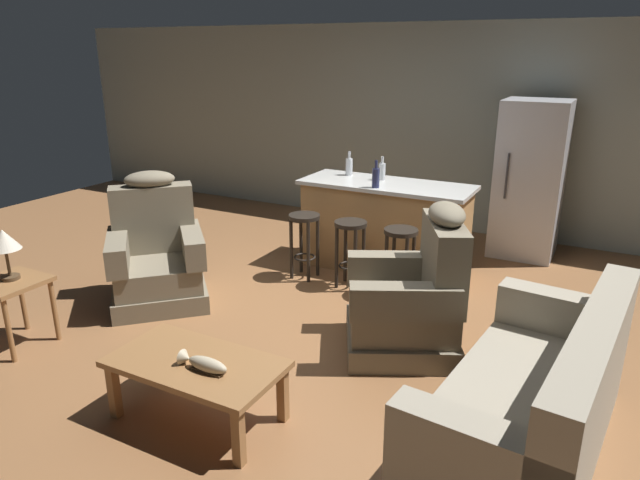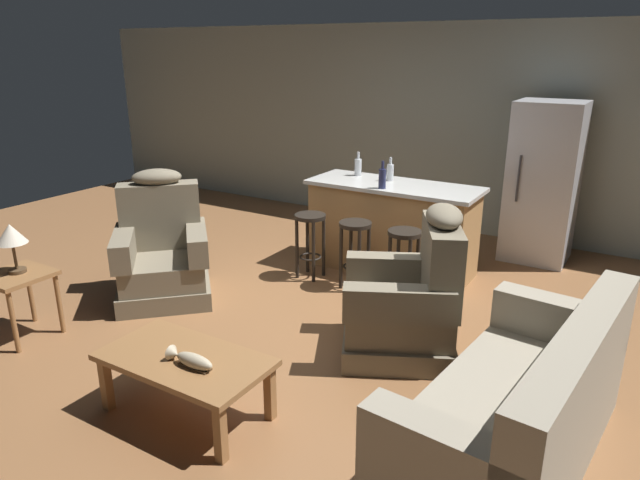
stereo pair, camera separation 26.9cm
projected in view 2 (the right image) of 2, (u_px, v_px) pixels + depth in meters
The scene contains 17 objects.
ground_plane at pixel (327, 316), 5.11m from camera, with size 12.00×12.00×0.00m.
back_wall at pixel (453, 130), 7.23m from camera, with size 12.00×0.05×2.60m.
coffee_table at pixel (185, 365), 3.64m from camera, with size 1.10×0.60×0.42m.
fish_figurine at pixel (190, 360), 3.51m from camera, with size 0.34×0.10×0.10m.
couch at pixel (521, 412), 3.21m from camera, with size 1.03×1.98×0.94m.
recliner_near_lamp at pixel (162, 254), 5.44m from camera, with size 1.19×1.19×1.20m.
recliner_near_island at pixel (409, 302), 4.40m from camera, with size 1.13×1.13×1.20m.
end_table at pixel (18, 285), 4.62m from camera, with size 0.48×0.48×0.56m.
table_lamp at pixel (11, 236), 4.52m from camera, with size 0.24×0.24×0.41m.
kitchen_island at pixel (392, 227), 6.05m from camera, with size 1.80×0.70×0.95m.
bar_stool_left at pixel (310, 234), 5.86m from camera, with size 0.32×0.32×0.68m.
bar_stool_middle at pixel (355, 242), 5.60m from camera, with size 0.32×0.32×0.68m.
bar_stool_right at pixel (404, 252), 5.34m from camera, with size 0.32×0.32×0.68m.
refrigerator at pixel (543, 182), 6.28m from camera, with size 0.70×0.69×1.76m.
bottle_tall_green at pixel (382, 178), 5.68m from camera, with size 0.07×0.07×0.28m.
bottle_short_amber at pixel (390, 172), 6.02m from camera, with size 0.07×0.07×0.25m.
bottle_wine_dark at pixel (358, 167), 6.26m from camera, with size 0.08×0.08×0.26m.
Camera 2 is at (2.36, -3.98, 2.28)m, focal length 32.00 mm.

